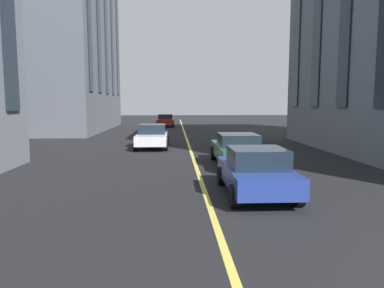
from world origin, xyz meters
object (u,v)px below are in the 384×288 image
Objects in this scene: car_blue_far at (256,171)px; car_white_oncoming at (152,136)px; car_green_near at (237,149)px; car_red_trailing at (165,120)px.

car_white_oncoming is at bearing 18.45° from car_blue_far.
car_blue_far is (-4.97, 0.33, -0.00)m from car_green_near.
car_white_oncoming reaches higher than car_green_near.
car_white_oncoming is 11.62m from car_blue_far.
car_white_oncoming reaches higher than car_red_trailing.
car_red_trailing is 25.50m from car_green_near.
car_red_trailing is 19.18m from car_white_oncoming.
car_red_trailing is at bearing -0.92° from car_white_oncoming.
car_blue_far is at bearing -173.63° from car_red_trailing.
car_red_trailing and car_green_near have the same top height.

